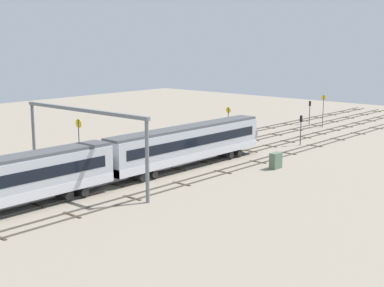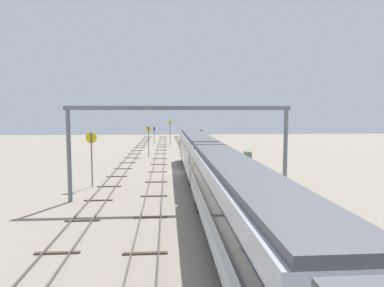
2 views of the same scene
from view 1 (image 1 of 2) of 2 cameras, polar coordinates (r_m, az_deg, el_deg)
ground_plane at (r=68.34m, az=-1.46°, el=-2.04°), size 149.54×149.54×0.00m
track_near_foreground at (r=63.87m, az=3.19°, el=-2.90°), size 133.54×2.40×0.16m
track_with_train at (r=66.79m, az=0.02°, el=-2.28°), size 133.54×2.40×0.16m
track_middle at (r=69.91m, az=-2.87°, el=-1.70°), size 133.54×2.40×0.16m
track_second_far at (r=73.20m, az=-5.51°, el=-1.17°), size 133.54×2.40×0.16m
train at (r=50.74m, az=-19.00°, el=-4.06°), size 75.20×3.24×4.80m
overhead_gantry at (r=57.93m, az=-11.03°, el=1.67°), size 0.40×19.12×8.08m
speed_sign_mid_trackside at (r=68.63m, az=-11.51°, el=0.98°), size 0.14×1.10×5.55m
speed_sign_far_trackside at (r=82.16m, az=3.73°, el=2.44°), size 0.14×0.86×5.17m
speed_sign_distant_end at (r=98.10m, az=13.29°, el=3.66°), size 0.14×0.86×5.59m
signal_light_trackside_approach at (r=101.89m, az=11.97°, el=3.50°), size 0.31×0.32×4.10m
signal_light_trackside_departure at (r=80.86m, az=11.09°, el=1.79°), size 0.31×0.32×4.30m
relay_cabinet at (r=66.19m, az=8.57°, el=-1.74°), size 1.61×0.85×1.88m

